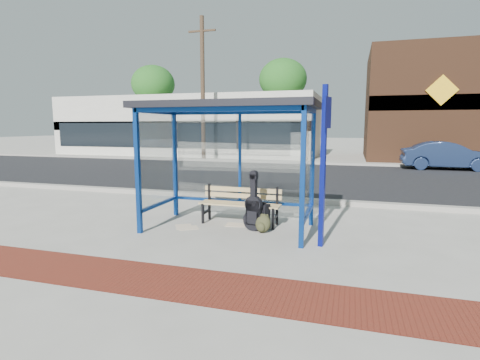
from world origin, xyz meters
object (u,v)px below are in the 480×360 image
(guitar_bag, at_px, (254,210))
(suitcase, at_px, (261,216))
(parked_car, at_px, (447,156))
(backpack, at_px, (263,224))
(bench, at_px, (241,202))

(guitar_bag, bearing_deg, suitcase, 73.89)
(parked_car, bearing_deg, backpack, 154.82)
(parked_car, bearing_deg, guitar_bag, 153.92)
(bench, relative_size, backpack, 4.78)
(bench, bearing_deg, guitar_bag, -47.22)
(backpack, bearing_deg, bench, 147.19)
(guitar_bag, height_order, suitcase, guitar_bag)
(guitar_bag, distance_m, parked_car, 13.74)
(guitar_bag, xyz_separation_m, backpack, (0.20, -0.09, -0.23))
(guitar_bag, bearing_deg, backpack, -9.76)
(backpack, bearing_deg, suitcase, 119.12)
(guitar_bag, xyz_separation_m, parked_car, (5.92, 12.40, 0.24))
(bench, height_order, suitcase, bench)
(bench, relative_size, suitcase, 3.11)
(bench, xyz_separation_m, parked_car, (6.31, 11.96, 0.20))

